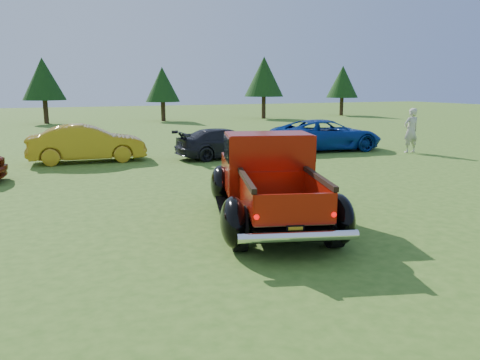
{
  "coord_description": "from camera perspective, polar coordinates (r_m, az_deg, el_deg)",
  "views": [
    {
      "loc": [
        -3.38,
        -8.47,
        2.93
      ],
      "look_at": [
        0.3,
        0.2,
        1.01
      ],
      "focal_mm": 35.0,
      "sensor_mm": 36.0,
      "label": 1
    }
  ],
  "objects": [
    {
      "name": "ground",
      "position": [
        9.58,
        -1.18,
        -6.3
      ],
      "size": [
        120.0,
        120.0,
        0.0
      ],
      "primitive_type": "plane",
      "color": "#3B631C",
      "rests_on": "ground"
    },
    {
      "name": "tree_mid_left",
      "position": [
        39.48,
        -22.87,
        11.27
      ],
      "size": [
        3.2,
        3.2,
        5.0
      ],
      "color": "#332114",
      "rests_on": "ground"
    },
    {
      "name": "tree_mid_right",
      "position": [
        39.6,
        -9.44,
        11.4
      ],
      "size": [
        2.82,
        2.82,
        4.4
      ],
      "color": "#332114",
      "rests_on": "ground"
    },
    {
      "name": "tree_east",
      "position": [
        42.19,
        2.94,
        12.46
      ],
      "size": [
        3.46,
        3.46,
        5.4
      ],
      "color": "#332114",
      "rests_on": "ground"
    },
    {
      "name": "tree_far_east",
      "position": [
        47.63,
        12.39,
        11.61
      ],
      "size": [
        3.07,
        3.07,
        4.8
      ],
      "color": "#332114",
      "rests_on": "ground"
    },
    {
      "name": "pickup_truck",
      "position": [
        10.37,
        3.42,
        0.22
      ],
      "size": [
        3.55,
        5.45,
        1.9
      ],
      "rotation": [
        0.0,
        0.0,
        -0.29
      ],
      "color": "black",
      "rests_on": "ground"
    },
    {
      "name": "show_car_yellow",
      "position": [
        19.06,
        -18.11,
        4.27
      ],
      "size": [
        4.46,
        1.82,
        1.44
      ],
      "primitive_type": "imported",
      "rotation": [
        0.0,
        0.0,
        1.5
      ],
      "color": "#BB8B18",
      "rests_on": "ground"
    },
    {
      "name": "show_car_grey",
      "position": [
        19.21,
        -1.81,
        4.52
      ],
      "size": [
        4.24,
        1.99,
        1.2
      ],
      "primitive_type": "imported",
      "rotation": [
        0.0,
        0.0,
        1.65
      ],
      "color": "black",
      "rests_on": "ground"
    },
    {
      "name": "show_car_blue",
      "position": [
        21.78,
        10.47,
        5.43
      ],
      "size": [
        5.28,
        2.93,
        1.4
      ],
      "primitive_type": "imported",
      "rotation": [
        0.0,
        0.0,
        1.45
      ],
      "color": "navy",
      "rests_on": "ground"
    },
    {
      "name": "spectator",
      "position": [
        21.88,
        20.12,
        5.68
      ],
      "size": [
        0.72,
        0.48,
        1.96
      ],
      "primitive_type": "imported",
      "rotation": [
        0.0,
        0.0,
        3.12
      ],
      "color": "beige",
      "rests_on": "ground"
    }
  ]
}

